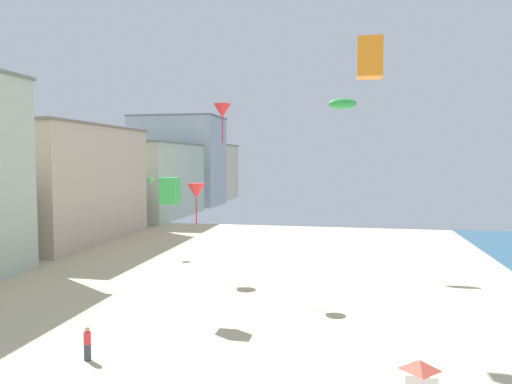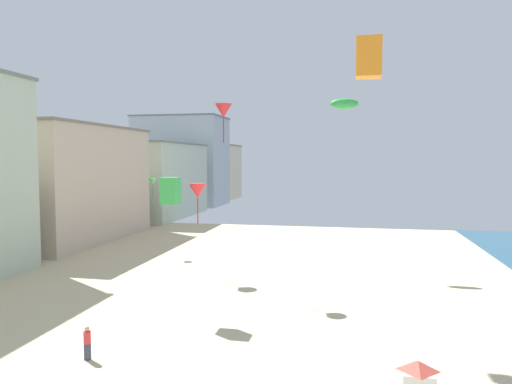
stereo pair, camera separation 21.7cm
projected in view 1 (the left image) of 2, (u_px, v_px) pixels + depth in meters
boardwalk_hotel_mid at (48, 183)px, 56.30m from camera, size 15.98×21.62×13.54m
boardwalk_hotel_far at (136, 180)px, 79.91m from camera, size 17.41×22.00×12.31m
boardwalk_hotel_distant at (178, 161)px, 99.61m from camera, size 17.97×12.62×18.47m
boardwalk_hotel_furthest at (202, 172)px, 115.69m from camera, size 15.20×14.69×13.11m
kite_flyer at (87, 342)px, 22.54m from camera, size 0.34×0.34×1.64m
lifeguard_stand at (419, 380)px, 16.65m from camera, size 1.10×1.10×2.55m
kite_red_delta at (222, 111)px, 35.33m from camera, size 1.27×1.27×2.89m
kite_green_box at (170, 191)px, 29.39m from camera, size 1.04×1.04×1.64m
kite_orange_box at (370, 58)px, 19.50m from camera, size 1.02×1.02×1.61m
kite_green_delta at (150, 181)px, 47.74m from camera, size 0.82×0.82×1.87m
kite_red_delta_2 at (196, 191)px, 38.35m from camera, size 1.47×1.47×3.34m
kite_green_parafoil at (343, 104)px, 42.14m from camera, size 2.48×0.69×0.96m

